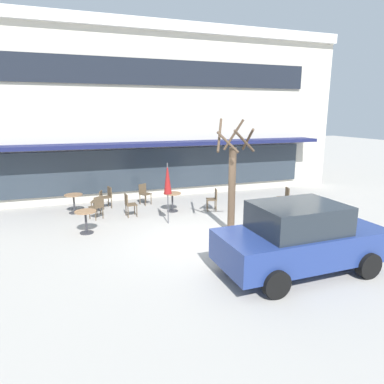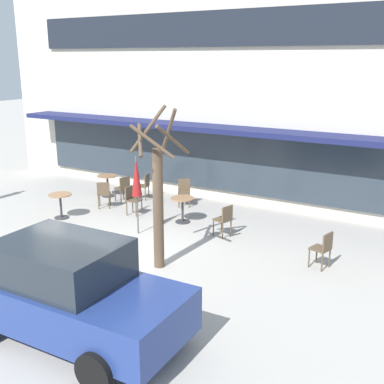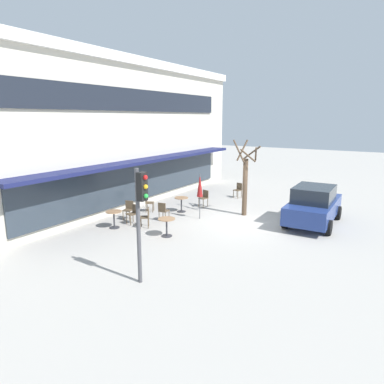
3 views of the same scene
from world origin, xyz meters
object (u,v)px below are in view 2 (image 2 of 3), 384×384
at_px(patio_umbrella_green_folded, 137,177).
at_px(parked_sedan, 68,291).
at_px(cafe_chair_1, 123,187).
at_px(cafe_chair_2, 224,218).
at_px(cafe_table_by_tree, 61,202).
at_px(cafe_chair_4, 144,184).
at_px(cafe_chair_5, 132,198).
at_px(cafe_chair_0, 323,247).
at_px(cafe_table_streetside, 107,182).
at_px(cafe_chair_6, 104,193).
at_px(cafe_chair_3, 184,190).
at_px(street_tree, 158,196).
at_px(cafe_table_near_wall, 183,206).

bearing_deg(patio_umbrella_green_folded, parked_sedan, -66.41).
xyz_separation_m(cafe_chair_1, cafe_chair_2, (4.43, -1.19, 0.00)).
height_order(cafe_table_by_tree, cafe_chair_4, cafe_chair_4).
relative_size(cafe_chair_5, parked_sedan, 0.21).
relative_size(cafe_chair_0, cafe_chair_2, 1.00).
relative_size(cafe_table_by_tree, cafe_chair_2, 0.85).
height_order(cafe_table_streetside, cafe_chair_4, cafe_chair_4).
relative_size(cafe_table_streetside, patio_umbrella_green_folded, 0.35).
distance_m(cafe_chair_1, cafe_chair_4, 0.76).
xyz_separation_m(cafe_chair_1, cafe_chair_6, (-0.12, -0.86, 0.00)).
height_order(cafe_chair_0, parked_sedan, parked_sedan).
bearing_deg(cafe_chair_6, parked_sedan, -53.88).
bearing_deg(cafe_table_by_tree, parked_sedan, -43.41).
distance_m(cafe_table_by_tree, parked_sedan, 6.77).
height_order(cafe_table_by_tree, cafe_chair_3, cafe_chair_3).
bearing_deg(parked_sedan, cafe_table_by_tree, 136.59).
height_order(parked_sedan, street_tree, street_tree).
xyz_separation_m(cafe_table_near_wall, cafe_chair_6, (-2.94, -0.10, 0.01)).
height_order(cafe_table_near_wall, cafe_chair_0, cafe_chair_0).
distance_m(cafe_table_streetside, cafe_chair_0, 8.54).
relative_size(patio_umbrella_green_folded, cafe_chair_0, 2.47).
distance_m(cafe_table_near_wall, street_tree, 3.43).
relative_size(cafe_table_by_tree, parked_sedan, 0.18).
distance_m(patio_umbrella_green_folded, cafe_chair_0, 5.21).
bearing_deg(cafe_chair_4, cafe_table_near_wall, -30.15).
xyz_separation_m(patio_umbrella_green_folded, street_tree, (1.76, -1.54, 0.09)).
height_order(cafe_table_by_tree, street_tree, street_tree).
relative_size(cafe_table_streetside, cafe_chair_0, 0.85).
xyz_separation_m(cafe_chair_2, street_tree, (-0.41, -2.55, 1.20)).
distance_m(cafe_chair_2, parked_sedan, 5.79).
distance_m(cafe_chair_5, street_tree, 4.26).
distance_m(cafe_chair_3, parked_sedan, 8.04).
distance_m(cafe_chair_3, street_tree, 5.05).
height_order(cafe_chair_0, street_tree, street_tree).
height_order(cafe_table_streetside, cafe_chair_3, cafe_chair_3).
bearing_deg(cafe_table_streetside, cafe_chair_1, -16.87).
bearing_deg(street_tree, cafe_chair_4, 129.48).
bearing_deg(street_tree, patio_umbrella_green_folded, 138.92).
bearing_deg(cafe_chair_4, cafe_chair_1, -122.29).
xyz_separation_m(cafe_chair_6, parked_sedan, (4.45, -6.10, 0.35)).
bearing_deg(patio_umbrella_green_folded, cafe_chair_5, 132.68).
height_order(cafe_table_streetside, parked_sedan, parked_sedan).
relative_size(cafe_table_near_wall, patio_umbrella_green_folded, 0.35).
bearing_deg(cafe_chair_4, parked_sedan, -62.70).
height_order(cafe_table_streetside, cafe_chair_5, cafe_chair_5).
relative_size(patio_umbrella_green_folded, street_tree, 0.59).
bearing_deg(cafe_chair_2, cafe_table_by_tree, -167.32).
bearing_deg(street_tree, cafe_table_near_wall, 111.81).
bearing_deg(cafe_chair_4, cafe_chair_6, -109.15).
xyz_separation_m(cafe_chair_3, cafe_chair_4, (-1.57, -0.07, 0.00)).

